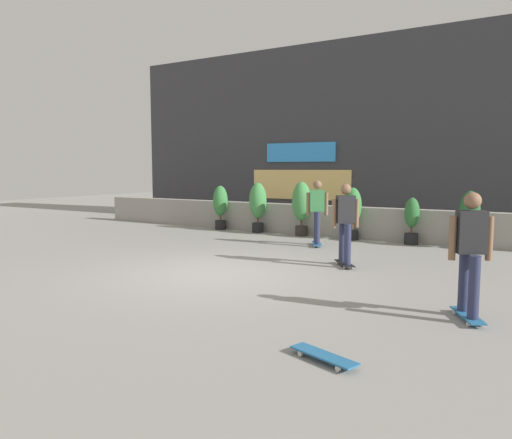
{
  "coord_description": "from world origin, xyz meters",
  "views": [
    {
      "loc": [
        5.41,
        -7.48,
        2.0
      ],
      "look_at": [
        0.0,
        1.5,
        0.9
      ],
      "focal_mm": 34.18,
      "sensor_mm": 36.0,
      "label": 1
    }
  ],
  "objects_px": {
    "skateboard_near_camera": "(324,356)",
    "potted_plant_5": "(470,215)",
    "potted_plant_1": "(258,203)",
    "skater_foreground": "(317,210)",
    "skater_far_left": "(345,221)",
    "potted_plant_3": "(353,210)",
    "potted_plant_4": "(412,219)",
    "skater_by_wall_left": "(470,250)",
    "potted_plant_0": "(220,204)",
    "potted_plant_2": "(301,204)"
  },
  "relations": [
    {
      "from": "potted_plant_0",
      "to": "skateboard_near_camera",
      "type": "bearing_deg",
      "value": -49.29
    },
    {
      "from": "potted_plant_3",
      "to": "potted_plant_4",
      "type": "distance_m",
      "value": 1.64
    },
    {
      "from": "potted_plant_2",
      "to": "potted_plant_4",
      "type": "height_order",
      "value": "potted_plant_2"
    },
    {
      "from": "potted_plant_4",
      "to": "potted_plant_2",
      "type": "bearing_deg",
      "value": -180.0
    },
    {
      "from": "potted_plant_5",
      "to": "skater_far_left",
      "type": "distance_m",
      "value": 4.11
    },
    {
      "from": "skateboard_near_camera",
      "to": "potted_plant_3",
      "type": "bearing_deg",
      "value": 108.12
    },
    {
      "from": "skater_by_wall_left",
      "to": "skater_far_left",
      "type": "bearing_deg",
      "value": 136.54
    },
    {
      "from": "potted_plant_2",
      "to": "skater_far_left",
      "type": "height_order",
      "value": "skater_far_left"
    },
    {
      "from": "potted_plant_1",
      "to": "skateboard_near_camera",
      "type": "xyz_separation_m",
      "value": [
        5.87,
        -8.48,
        -0.85
      ]
    },
    {
      "from": "potted_plant_1",
      "to": "skater_foreground",
      "type": "xyz_separation_m",
      "value": [
        2.69,
        -1.52,
        0.03
      ]
    },
    {
      "from": "potted_plant_4",
      "to": "skater_foreground",
      "type": "bearing_deg",
      "value": -143.3
    },
    {
      "from": "potted_plant_4",
      "to": "potted_plant_5",
      "type": "distance_m",
      "value": 1.41
    },
    {
      "from": "potted_plant_4",
      "to": "skater_by_wall_left",
      "type": "xyz_separation_m",
      "value": [
        2.22,
        -6.21,
        0.27
      ]
    },
    {
      "from": "potted_plant_0",
      "to": "potted_plant_4",
      "type": "relative_size",
      "value": 1.16
    },
    {
      "from": "skater_foreground",
      "to": "skater_by_wall_left",
      "type": "xyz_separation_m",
      "value": [
        4.26,
        -4.69,
        0.0
      ]
    },
    {
      "from": "potted_plant_4",
      "to": "skater_by_wall_left",
      "type": "relative_size",
      "value": 0.73
    },
    {
      "from": "potted_plant_1",
      "to": "potted_plant_2",
      "type": "distance_m",
      "value": 1.51
    },
    {
      "from": "skater_by_wall_left",
      "to": "potted_plant_4",
      "type": "bearing_deg",
      "value": 109.69
    },
    {
      "from": "potted_plant_3",
      "to": "potted_plant_5",
      "type": "relative_size",
      "value": 1.01
    },
    {
      "from": "potted_plant_1",
      "to": "potted_plant_5",
      "type": "bearing_deg",
      "value": 0.0
    },
    {
      "from": "potted_plant_0",
      "to": "skater_far_left",
      "type": "height_order",
      "value": "skater_far_left"
    },
    {
      "from": "potted_plant_5",
      "to": "skater_by_wall_left",
      "type": "height_order",
      "value": "skater_by_wall_left"
    },
    {
      "from": "potted_plant_3",
      "to": "skater_far_left",
      "type": "height_order",
      "value": "skater_far_left"
    },
    {
      "from": "potted_plant_0",
      "to": "potted_plant_4",
      "type": "height_order",
      "value": "potted_plant_0"
    },
    {
      "from": "skater_far_left",
      "to": "potted_plant_3",
      "type": "bearing_deg",
      "value": 107.72
    },
    {
      "from": "potted_plant_5",
      "to": "skater_by_wall_left",
      "type": "relative_size",
      "value": 0.86
    },
    {
      "from": "potted_plant_5",
      "to": "skater_far_left",
      "type": "height_order",
      "value": "skater_far_left"
    },
    {
      "from": "skateboard_near_camera",
      "to": "potted_plant_5",
      "type": "bearing_deg",
      "value": 88.27
    },
    {
      "from": "skater_foreground",
      "to": "potted_plant_0",
      "type": "bearing_deg",
      "value": 159.79
    },
    {
      "from": "potted_plant_5",
      "to": "potted_plant_1",
      "type": "bearing_deg",
      "value": 180.0
    },
    {
      "from": "potted_plant_1",
      "to": "potted_plant_3",
      "type": "relative_size",
      "value": 1.06
    },
    {
      "from": "skater_by_wall_left",
      "to": "potted_plant_1",
      "type": "bearing_deg",
      "value": 138.21
    },
    {
      "from": "potted_plant_1",
      "to": "skateboard_near_camera",
      "type": "height_order",
      "value": "potted_plant_1"
    },
    {
      "from": "potted_plant_0",
      "to": "potted_plant_3",
      "type": "height_order",
      "value": "potted_plant_3"
    },
    {
      "from": "skater_by_wall_left",
      "to": "skateboard_near_camera",
      "type": "distance_m",
      "value": 2.67
    },
    {
      "from": "potted_plant_1",
      "to": "potted_plant_5",
      "type": "distance_m",
      "value": 6.13
    },
    {
      "from": "potted_plant_2",
      "to": "potted_plant_4",
      "type": "xyz_separation_m",
      "value": [
        3.22,
        0.0,
        -0.27
      ]
    },
    {
      "from": "skateboard_near_camera",
      "to": "potted_plant_1",
      "type": "bearing_deg",
      "value": 124.68
    },
    {
      "from": "skater_foreground",
      "to": "skater_far_left",
      "type": "bearing_deg",
      "value": -53.76
    },
    {
      "from": "potted_plant_3",
      "to": "skateboard_near_camera",
      "type": "relative_size",
      "value": 1.79
    },
    {
      "from": "potted_plant_0",
      "to": "potted_plant_3",
      "type": "bearing_deg",
      "value": 0.0
    },
    {
      "from": "potted_plant_0",
      "to": "potted_plant_1",
      "type": "relative_size",
      "value": 0.92
    },
    {
      "from": "potted_plant_3",
      "to": "potted_plant_4",
      "type": "relative_size",
      "value": 1.19
    },
    {
      "from": "potted_plant_0",
      "to": "potted_plant_1",
      "type": "height_order",
      "value": "potted_plant_1"
    },
    {
      "from": "potted_plant_3",
      "to": "skater_far_left",
      "type": "relative_size",
      "value": 0.87
    },
    {
      "from": "potted_plant_5",
      "to": "potted_plant_2",
      "type": "bearing_deg",
      "value": -180.0
    },
    {
      "from": "potted_plant_0",
      "to": "skateboard_near_camera",
      "type": "distance_m",
      "value": 11.22
    },
    {
      "from": "potted_plant_2",
      "to": "skater_far_left",
      "type": "xyz_separation_m",
      "value": [
        2.76,
        -3.67,
        -0.01
      ]
    },
    {
      "from": "potted_plant_4",
      "to": "skater_foreground",
      "type": "xyz_separation_m",
      "value": [
        -2.04,
        -1.52,
        0.27
      ]
    },
    {
      "from": "potted_plant_4",
      "to": "skateboard_near_camera",
      "type": "bearing_deg",
      "value": -82.32
    }
  ]
}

